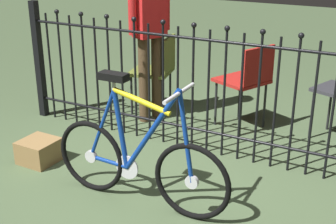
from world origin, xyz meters
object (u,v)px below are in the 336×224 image
at_px(chair_olive, 158,67).
at_px(display_crate, 39,151).
at_px(person_visitor, 150,19).
at_px(chair_red, 248,77).
at_px(bicycle, 138,160).

distance_m(chair_olive, display_crate, 1.58).
relative_size(chair_olive, person_visitor, 0.48).
distance_m(chair_red, person_visitor, 1.09).
bearing_deg(chair_red, display_crate, -130.41).
distance_m(bicycle, chair_olive, 1.83).
height_order(chair_red, chair_olive, chair_red).
xyz_separation_m(chair_olive, person_visitor, (0.04, -0.22, 0.53)).
distance_m(bicycle, display_crate, 1.11).
bearing_deg(person_visitor, bicycle, -62.67).
distance_m(person_visitor, display_crate, 1.62).
bearing_deg(bicycle, person_visitor, 117.33).
relative_size(bicycle, chair_olive, 1.67).
bearing_deg(chair_olive, display_crate, -101.16).
xyz_separation_m(bicycle, chair_olive, (-0.78, 1.65, 0.16)).
bearing_deg(bicycle, chair_olive, 115.16).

